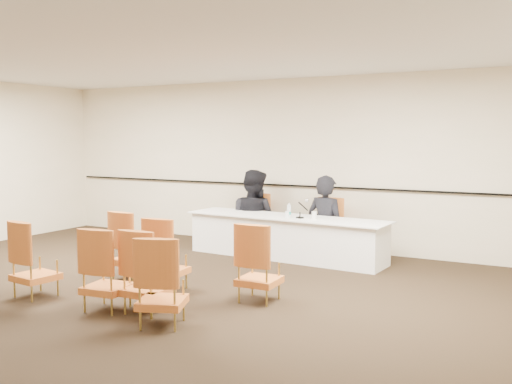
# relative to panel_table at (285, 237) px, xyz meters

# --- Properties ---
(floor) EXTENTS (10.00, 10.00, 0.00)m
(floor) POSITION_rel_panel_table_xyz_m (-0.43, -2.99, -0.34)
(floor) COLOR black
(floor) RESTS_ON ground
(ceiling) EXTENTS (10.00, 10.00, 0.00)m
(ceiling) POSITION_rel_panel_table_xyz_m (-0.43, -2.99, 2.66)
(ceiling) COLOR silver
(ceiling) RESTS_ON ground
(wall_back) EXTENTS (10.00, 0.04, 3.00)m
(wall_back) POSITION_rel_panel_table_xyz_m (-0.43, 1.01, 1.16)
(wall_back) COLOR beige
(wall_back) RESTS_ON ground
(wall_rail) EXTENTS (9.80, 0.04, 0.03)m
(wall_rail) POSITION_rel_panel_table_xyz_m (-0.43, 0.97, 0.76)
(wall_rail) COLOR black
(wall_rail) RESTS_ON wall_back
(panel_table) EXTENTS (3.46, 1.00, 0.68)m
(panel_table) POSITION_rel_panel_table_xyz_m (0.00, 0.00, 0.00)
(panel_table) COLOR white
(panel_table) RESTS_ON ground
(panelist_main) EXTENTS (0.73, 0.54, 1.85)m
(panelist_main) POSITION_rel_panel_table_xyz_m (0.50, 0.49, 0.07)
(panelist_main) COLOR black
(panelist_main) RESTS_ON ground
(panelist_main_chair) EXTENTS (0.53, 0.53, 0.95)m
(panelist_main_chair) POSITION_rel_panel_table_xyz_m (0.50, 0.49, 0.13)
(panelist_main_chair) COLOR #BB5D21
(panelist_main_chair) RESTS_ON ground
(panelist_second) EXTENTS (1.02, 0.84, 1.93)m
(panelist_second) POSITION_rel_panel_table_xyz_m (-0.92, 0.58, 0.08)
(panelist_second) COLOR black
(panelist_second) RESTS_ON ground
(panelist_second_chair) EXTENTS (0.53, 0.53, 0.95)m
(panelist_second_chair) POSITION_rel_panel_table_xyz_m (-0.92, 0.58, 0.13)
(panelist_second_chair) COLOR #BB5D21
(panelist_second_chair) RESTS_ON ground
(papers) EXTENTS (0.35, 0.31, 0.00)m
(papers) POSITION_rel_panel_table_xyz_m (0.53, -0.08, 0.34)
(papers) COLOR white
(papers) RESTS_ON panel_table
(microphone) EXTENTS (0.17, 0.24, 0.30)m
(microphone) POSITION_rel_panel_table_xyz_m (0.30, -0.09, 0.49)
(microphone) COLOR black
(microphone) RESTS_ON panel_table
(water_bottle) EXTENTS (0.08, 0.08, 0.22)m
(water_bottle) POSITION_rel_panel_table_xyz_m (0.07, -0.03, 0.45)
(water_bottle) COLOR teal
(water_bottle) RESTS_ON panel_table
(drinking_glass) EXTENTS (0.08, 0.08, 0.10)m
(drinking_glass) POSITION_rel_panel_table_xyz_m (0.09, -0.13, 0.39)
(drinking_glass) COLOR white
(drinking_glass) RESTS_ON panel_table
(coffee_cup) EXTENTS (0.09, 0.09, 0.13)m
(coffee_cup) POSITION_rel_panel_table_xyz_m (0.55, -0.11, 0.40)
(coffee_cup) COLOR white
(coffee_cup) RESTS_ON panel_table
(aud_chair_front_left) EXTENTS (0.52, 0.52, 0.95)m
(aud_chair_front_left) POSITION_rel_panel_table_xyz_m (-1.29, -2.25, 0.13)
(aud_chair_front_left) COLOR #BB5D21
(aud_chair_front_left) RESTS_ON ground
(aud_chair_front_mid) EXTENTS (0.54, 0.54, 0.95)m
(aud_chair_front_mid) POSITION_rel_panel_table_xyz_m (-0.48, -2.52, 0.13)
(aud_chair_front_mid) COLOR #BB5D21
(aud_chair_front_mid) RESTS_ON ground
(aud_chair_front_right) EXTENTS (0.52, 0.52, 0.95)m
(aud_chair_front_right) POSITION_rel_panel_table_xyz_m (0.80, -2.38, 0.13)
(aud_chair_front_right) COLOR #BB5D21
(aud_chair_front_right) RESTS_ON ground
(aud_chair_back_left) EXTENTS (0.56, 0.56, 0.95)m
(aud_chair_back_left) POSITION_rel_panel_table_xyz_m (-1.71, -3.52, 0.13)
(aud_chair_back_left) COLOR #BB5D21
(aud_chair_back_left) RESTS_ON ground
(aud_chair_back_mid) EXTENTS (0.56, 0.56, 0.95)m
(aud_chair_back_mid) POSITION_rel_panel_table_xyz_m (-0.56, -3.51, 0.13)
(aud_chair_back_mid) COLOR #BB5D21
(aud_chair_back_mid) RESTS_ON ground
(aud_chair_back_right) EXTENTS (0.65, 0.65, 0.95)m
(aud_chair_back_right) POSITION_rel_panel_table_xyz_m (0.34, -3.65, 0.13)
(aud_chair_back_right) COLOR #BB5D21
(aud_chair_back_right) RESTS_ON ground
(aud_chair_extra) EXTENTS (0.52, 0.52, 0.95)m
(aud_chair_extra) POSITION_rel_panel_table_xyz_m (-0.09, -3.37, 0.13)
(aud_chair_extra) COLOR #BB5D21
(aud_chair_extra) RESTS_ON ground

